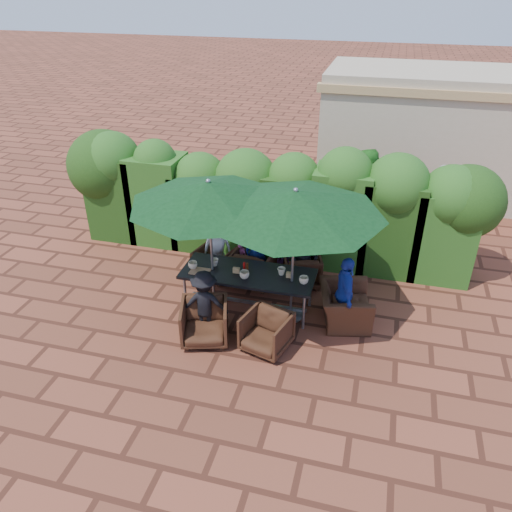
% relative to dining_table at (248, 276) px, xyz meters
% --- Properties ---
extents(ground, '(80.00, 80.00, 0.00)m').
position_rel_dining_table_xyz_m(ground, '(-0.13, -0.22, -0.68)').
color(ground, brown).
rests_on(ground, ground).
extents(dining_table, '(2.35, 0.90, 0.75)m').
position_rel_dining_table_xyz_m(dining_table, '(0.00, 0.00, 0.00)').
color(dining_table, black).
rests_on(dining_table, ground).
extents(umbrella_left, '(2.71, 2.71, 2.46)m').
position_rel_dining_table_xyz_m(umbrella_left, '(-0.64, -0.05, 1.54)').
color(umbrella_left, gray).
rests_on(umbrella_left, ground).
extents(umbrella_right, '(2.93, 2.93, 2.46)m').
position_rel_dining_table_xyz_m(umbrella_right, '(0.80, -0.06, 1.54)').
color(umbrella_right, gray).
rests_on(umbrella_right, ground).
extents(chair_far_left, '(0.82, 0.78, 0.70)m').
position_rel_dining_table_xyz_m(chair_far_left, '(-0.94, 0.85, -0.33)').
color(chair_far_left, black).
rests_on(chair_far_left, ground).
extents(chair_far_mid, '(0.88, 0.84, 0.80)m').
position_rel_dining_table_xyz_m(chair_far_mid, '(-0.11, 0.87, -0.28)').
color(chair_far_mid, black).
rests_on(chair_far_mid, ground).
extents(chair_far_right, '(0.89, 0.86, 0.74)m').
position_rel_dining_table_xyz_m(chair_far_right, '(0.78, 1.05, -0.31)').
color(chair_far_right, black).
rests_on(chair_far_right, ground).
extents(chair_near_left, '(0.93, 0.90, 0.78)m').
position_rel_dining_table_xyz_m(chair_near_left, '(-0.45, -1.05, -0.29)').
color(chair_near_left, black).
rests_on(chair_near_left, ground).
extents(chair_near_right, '(0.85, 0.82, 0.72)m').
position_rel_dining_table_xyz_m(chair_near_right, '(0.59, -1.01, -0.32)').
color(chair_near_right, black).
rests_on(chair_near_right, ground).
extents(chair_end_right, '(0.84, 1.10, 0.86)m').
position_rel_dining_table_xyz_m(chair_end_right, '(1.73, 0.06, -0.25)').
color(chair_end_right, black).
rests_on(chair_end_right, ground).
extents(adult_far_left, '(0.63, 0.47, 1.15)m').
position_rel_dining_table_xyz_m(adult_far_left, '(-0.92, 1.01, -0.10)').
color(adult_far_left, white).
rests_on(adult_far_left, ground).
extents(adult_far_mid, '(0.48, 0.40, 1.28)m').
position_rel_dining_table_xyz_m(adult_far_mid, '(-0.09, 0.98, -0.03)').
color(adult_far_mid, '#1D339E').
rests_on(adult_far_mid, ground).
extents(adult_far_right, '(0.71, 0.54, 1.31)m').
position_rel_dining_table_xyz_m(adult_far_right, '(0.80, 0.97, -0.02)').
color(adult_far_right, black).
rests_on(adult_far_right, ground).
extents(adult_near_left, '(0.81, 0.50, 1.19)m').
position_rel_dining_table_xyz_m(adult_near_left, '(-0.50, -0.86, -0.08)').
color(adult_near_left, black).
rests_on(adult_near_left, ground).
extents(adult_end_right, '(0.61, 0.87, 1.34)m').
position_rel_dining_table_xyz_m(adult_end_right, '(1.71, -0.09, -0.01)').
color(adult_end_right, '#1D339E').
rests_on(adult_end_right, ground).
extents(child_left, '(0.37, 0.34, 0.82)m').
position_rel_dining_table_xyz_m(child_left, '(-0.43, 0.97, -0.26)').
color(child_left, '#CF498C').
rests_on(child_left, ground).
extents(child_right, '(0.39, 0.35, 0.88)m').
position_rel_dining_table_xyz_m(child_right, '(0.43, 1.10, -0.24)').
color(child_right, purple).
rests_on(child_right, ground).
extents(pedestrian_a, '(1.83, 1.54, 1.91)m').
position_rel_dining_table_xyz_m(pedestrian_a, '(1.73, 3.96, 0.28)').
color(pedestrian_a, '#297E22').
rests_on(pedestrian_a, ground).
extents(pedestrian_b, '(0.78, 0.49, 1.59)m').
position_rel_dining_table_xyz_m(pedestrian_b, '(2.64, 4.28, 0.12)').
color(pedestrian_b, '#CF498C').
rests_on(pedestrian_b, ground).
extents(pedestrian_c, '(1.10, 0.66, 1.61)m').
position_rel_dining_table_xyz_m(pedestrian_c, '(3.45, 4.15, 0.13)').
color(pedestrian_c, gray).
rests_on(pedestrian_c, ground).
extents(cup_a, '(0.17, 0.17, 0.13)m').
position_rel_dining_table_xyz_m(cup_a, '(-0.99, -0.11, 0.14)').
color(cup_a, beige).
rests_on(cup_a, dining_table).
extents(cup_b, '(0.14, 0.14, 0.13)m').
position_rel_dining_table_xyz_m(cup_b, '(-0.65, 0.08, 0.14)').
color(cup_b, beige).
rests_on(cup_b, dining_table).
extents(cup_c, '(0.17, 0.17, 0.14)m').
position_rel_dining_table_xyz_m(cup_c, '(-0.01, -0.19, 0.14)').
color(cup_c, beige).
rests_on(cup_c, dining_table).
extents(cup_d, '(0.14, 0.14, 0.13)m').
position_rel_dining_table_xyz_m(cup_d, '(0.58, 0.09, 0.14)').
color(cup_d, beige).
rests_on(cup_d, dining_table).
extents(cup_e, '(0.16, 0.16, 0.13)m').
position_rel_dining_table_xyz_m(cup_e, '(1.01, -0.09, 0.14)').
color(cup_e, beige).
rests_on(cup_e, dining_table).
extents(ketchup_bottle, '(0.04, 0.04, 0.17)m').
position_rel_dining_table_xyz_m(ketchup_bottle, '(-0.08, 0.05, 0.16)').
color(ketchup_bottle, '#B20C0A').
rests_on(ketchup_bottle, dining_table).
extents(sauce_bottle, '(0.04, 0.04, 0.17)m').
position_rel_dining_table_xyz_m(sauce_bottle, '(-0.03, 0.04, 0.16)').
color(sauce_bottle, '#4C230C').
rests_on(sauce_bottle, dining_table).
extents(serving_tray, '(0.35, 0.25, 0.02)m').
position_rel_dining_table_xyz_m(serving_tray, '(-0.83, -0.19, 0.08)').
color(serving_tray, '#A77651').
rests_on(serving_tray, dining_table).
extents(number_block_left, '(0.12, 0.06, 0.10)m').
position_rel_dining_table_xyz_m(number_block_left, '(-0.20, -0.05, 0.12)').
color(number_block_left, tan).
rests_on(number_block_left, dining_table).
extents(number_block_right, '(0.12, 0.06, 0.10)m').
position_rel_dining_table_xyz_m(number_block_right, '(0.74, 0.04, 0.12)').
color(number_block_right, tan).
rests_on(number_block_right, dining_table).
extents(hedge_wall, '(9.10, 1.60, 2.49)m').
position_rel_dining_table_xyz_m(hedge_wall, '(-0.22, 2.10, 0.67)').
color(hedge_wall, '#15330E').
rests_on(hedge_wall, ground).
extents(building, '(6.20, 3.08, 3.20)m').
position_rel_dining_table_xyz_m(building, '(3.37, 6.78, 0.93)').
color(building, '#BEAA8D').
rests_on(building, ground).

